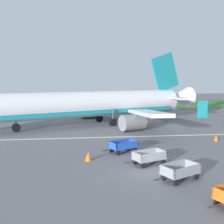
{
  "coord_description": "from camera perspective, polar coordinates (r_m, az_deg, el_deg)",
  "views": [
    {
      "loc": [
        -5.41,
        -18.64,
        6.61
      ],
      "look_at": [
        -1.5,
        13.45,
        2.8
      ],
      "focal_mm": 43.41,
      "sensor_mm": 36.0,
      "label": 1
    }
  ],
  "objects": [
    {
      "name": "traffic_cone_mid_apron",
      "position": [
        26.52,
        4.29,
        -7.02
      ],
      "size": [
        0.49,
        0.49,
        0.64
      ],
      "primitive_type": "cone",
      "color": "orange",
      "rests_on": "ground"
    },
    {
      "name": "baggage_cart_fourth_in_row",
      "position": [
        25.12,
        2.37,
        -7.12
      ],
      "size": [
        3.51,
        2.37,
        1.07
      ],
      "color": "#234CB2",
      "rests_on": "ground"
    },
    {
      "name": "ground_plane",
      "position": [
        20.51,
        8.94,
        -12.17
      ],
      "size": [
        220.0,
        220.0,
        0.0
      ],
      "primitive_type": "plane",
      "color": "slate"
    },
    {
      "name": "baggage_cart_third_in_row",
      "position": [
        21.76,
        7.83,
        -9.37
      ],
      "size": [
        3.57,
        2.22,
        1.07
      ],
      "color": "gray",
      "rests_on": "ground"
    },
    {
      "name": "grass_strip",
      "position": [
        73.05,
        -2.67,
        1.55
      ],
      "size": [
        220.0,
        28.0,
        0.06
      ],
      "primitive_type": "cube",
      "color": "#3D7033",
      "rests_on": "ground"
    },
    {
      "name": "baggage_cart_second_in_row",
      "position": [
        18.94,
        14.13,
        -11.98
      ],
      "size": [
        3.52,
        2.35,
        1.07
      ],
      "color": "gray",
      "rests_on": "ground"
    },
    {
      "name": "traffic_cone_by_carts",
      "position": [
        22.71,
        -4.99,
        -9.25
      ],
      "size": [
        0.57,
        0.57,
        0.75
      ],
      "primitive_type": "cone",
      "color": "orange",
      "rests_on": "ground"
    },
    {
      "name": "apron_stripe",
      "position": [
        31.93,
        2.98,
        -5.22
      ],
      "size": [
        120.0,
        0.36,
        0.01
      ],
      "primitive_type": "cube",
      "color": "silver",
      "rests_on": "ground"
    },
    {
      "name": "airplane",
      "position": [
        40.05,
        -3.2,
        1.62
      ],
      "size": [
        36.1,
        29.45,
        11.34
      ],
      "color": "silver",
      "rests_on": "ground"
    },
    {
      "name": "traffic_cone_near_plane",
      "position": [
        31.89,
        21.08,
        -5.1
      ],
      "size": [
        0.5,
        0.5,
        0.65
      ],
      "primitive_type": "cone",
      "color": "orange",
      "rests_on": "ground"
    }
  ]
}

